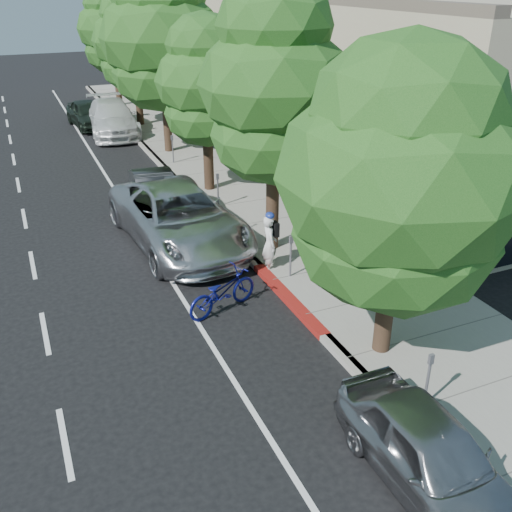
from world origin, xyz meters
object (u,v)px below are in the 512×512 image
street_tree_2 (206,83)px  street_tree_3 (161,40)px  street_tree_1 (274,88)px  near_car_a (430,454)px  street_tree_5 (112,30)px  street_tree_0 (400,180)px  white_pickup (112,118)px  cyclist (269,244)px  street_tree_4 (134,42)px  pedestrian (250,152)px  bicycle (222,292)px  silver_suv (179,218)px  dark_sedan (155,192)px  dark_suv_far (88,114)px

street_tree_2 → street_tree_3: street_tree_3 is taller
street_tree_1 → near_car_a: 10.56m
street_tree_5 → street_tree_0: bearing=-90.0°
white_pickup → street_tree_3: bearing=-66.6°
cyclist → street_tree_4: bearing=7.7°
near_car_a → pedestrian: 17.07m
street_tree_0 → street_tree_1: (0.00, 6.00, 0.83)m
street_tree_3 → street_tree_5: street_tree_3 is taller
street_tree_4 → bicycle: (-2.70, -20.76, -4.05)m
silver_suv → dark_sedan: (0.08, 3.33, -0.25)m
bicycle → street_tree_3: bearing=-29.7°
street_tree_5 → white_pickup: street_tree_5 is taller
street_tree_2 → bicycle: (-2.70, -8.76, -3.72)m
street_tree_5 → white_pickup: size_ratio=1.26×
street_tree_2 → bicycle: size_ratio=3.18×
street_tree_5 → bicycle: (-2.70, -26.76, -4.22)m
street_tree_5 → dark_sedan: size_ratio=1.84×
street_tree_5 → street_tree_4: bearing=-90.0°
bicycle → pedestrian: pedestrian is taller
dark_suv_far → street_tree_5: bearing=54.8°
street_tree_4 → cyclist: size_ratio=4.24×
street_tree_4 → street_tree_2: bearing=-90.0°
bicycle → dark_sedan: bearing=-21.1°
street_tree_5 → silver_suv: 22.80m
bicycle → pedestrian: (4.98, 9.90, 0.52)m
street_tree_3 → bicycle: 15.72m
cyclist → white_pickup: size_ratio=0.29×
street_tree_5 → pedestrian: (2.28, -16.86, -3.70)m
pedestrian → silver_suv: bearing=41.0°
white_pickup → pedestrian: (4.05, -9.86, 0.20)m
street_tree_5 → white_pickup: bearing=-104.2°
street_tree_5 → street_tree_3: bearing=-90.0°
street_tree_4 → silver_suv: street_tree_4 is taller
street_tree_1 → pedestrian: (2.28, 7.14, -3.99)m
bicycle → dark_suv_far: dark_suv_far is taller
street_tree_0 → dark_sedan: size_ratio=1.72×
street_tree_2 → white_pickup: size_ratio=1.12×
street_tree_3 → cyclist: (-0.65, -13.22, -4.39)m
dark_sedan → near_car_a: near_car_a is taller
street_tree_1 → near_car_a: (-1.48, -9.50, -4.37)m
street_tree_2 → street_tree_3: size_ratio=0.79×
cyclist → white_pickup: bearing=13.2°
street_tree_4 → dark_sedan: bearing=-100.7°
street_tree_4 → cyclist: bearing=-91.9°
dark_suv_far → near_car_a: size_ratio=1.08×
cyclist → white_pickup: 18.25m
street_tree_2 → street_tree_4: size_ratio=0.91×
near_car_a → street_tree_3: bearing=86.3°
street_tree_0 → dark_suv_far: size_ratio=1.62×
street_tree_1 → street_tree_2: (0.00, 6.00, -0.78)m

